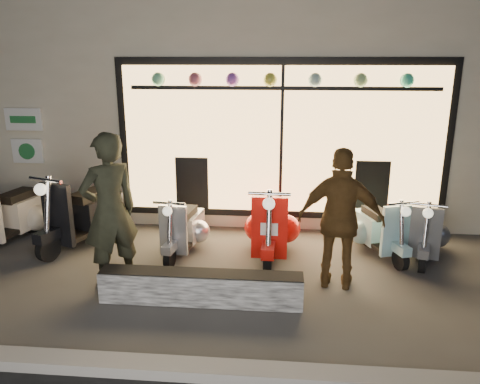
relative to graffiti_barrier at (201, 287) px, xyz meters
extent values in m
plane|color=#383533|center=(0.12, 0.65, -0.20)|extent=(40.00, 40.00, 0.00)
cube|color=slate|center=(0.12, -1.35, -0.14)|extent=(40.00, 0.25, 0.12)
cube|color=beige|center=(0.12, 5.65, 1.80)|extent=(10.00, 6.00, 4.00)
cube|color=black|center=(0.92, 2.63, 1.35)|extent=(5.45, 0.06, 2.65)
cube|color=#FFBF6B|center=(0.92, 2.59, 1.35)|extent=(5.20, 0.04, 2.40)
cube|color=black|center=(0.92, 2.55, 2.20)|extent=(4.90, 0.06, 0.06)
cube|color=white|center=(-3.48, 2.61, 1.65)|extent=(0.65, 0.04, 0.38)
cube|color=white|center=(-3.48, 2.61, 1.10)|extent=(0.55, 0.04, 0.42)
cube|color=black|center=(0.00, 0.00, 0.00)|extent=(2.45, 0.28, 0.40)
cylinder|color=black|center=(-0.61, 0.93, -0.05)|extent=(0.13, 0.31, 0.30)
cylinder|color=black|center=(-0.50, 1.81, -0.05)|extent=(0.14, 0.31, 0.30)
cube|color=#B4B4B9|center=(-0.58, 1.11, 0.30)|extent=(0.41, 0.11, 0.73)
cube|color=#B4B4B9|center=(-0.51, 1.72, 0.14)|extent=(0.45, 0.67, 0.41)
cube|color=black|center=(-0.52, 1.63, 0.39)|extent=(0.31, 0.53, 0.11)
sphere|color=#FFF2CC|center=(-0.61, 0.92, 0.65)|extent=(0.15, 0.15, 0.13)
cylinder|color=black|center=(0.78, 0.80, -0.02)|extent=(0.12, 0.37, 0.37)
cylinder|color=black|center=(0.82, 1.89, -0.02)|extent=(0.14, 0.37, 0.37)
cube|color=red|center=(0.79, 1.03, 0.41)|extent=(0.50, 0.09, 0.89)
cube|color=red|center=(0.81, 1.78, 0.21)|extent=(0.48, 0.78, 0.50)
cube|color=black|center=(0.81, 1.67, 0.52)|extent=(0.32, 0.62, 0.13)
sphere|color=#FFF2CC|center=(0.78, 0.79, 0.83)|extent=(0.17, 0.17, 0.16)
cylinder|color=black|center=(-2.42, 0.99, 0.00)|extent=(0.24, 0.41, 0.39)
cylinder|color=black|center=(-2.02, 2.07, 0.00)|extent=(0.26, 0.41, 0.39)
cube|color=black|center=(-2.34, 1.22, 0.44)|extent=(0.52, 0.26, 0.94)
cube|color=black|center=(-2.06, 1.96, 0.24)|extent=(0.73, 0.92, 0.53)
cube|color=black|center=(-2.10, 1.85, 0.56)|extent=(0.52, 0.71, 0.14)
sphere|color=#FFF2CC|center=(-2.43, 0.98, 0.89)|extent=(0.22, 0.22, 0.17)
cylinder|color=black|center=(-3.28, 2.08, -0.02)|extent=(0.21, 0.39, 0.37)
cube|color=beige|center=(-3.30, 1.97, 0.21)|extent=(0.61, 0.84, 0.50)
cube|color=black|center=(-3.32, 1.87, 0.52)|extent=(0.43, 0.66, 0.13)
cylinder|color=black|center=(2.62, 1.15, -0.05)|extent=(0.19, 0.32, 0.31)
cylinder|color=black|center=(2.33, 2.01, -0.05)|extent=(0.20, 0.33, 0.31)
cube|color=#88B8C1|center=(2.56, 1.33, 0.31)|extent=(0.42, 0.20, 0.75)
cube|color=#88B8C1|center=(2.36, 1.93, 0.15)|extent=(0.57, 0.73, 0.42)
cube|color=black|center=(2.39, 1.84, 0.40)|extent=(0.41, 0.56, 0.11)
sphere|color=#FFF2CC|center=(2.63, 1.15, 0.66)|extent=(0.17, 0.17, 0.14)
cylinder|color=black|center=(2.90, 1.10, -0.04)|extent=(0.18, 0.32, 0.31)
cylinder|color=black|center=(3.17, 1.97, -0.04)|extent=(0.20, 0.33, 0.31)
cube|color=#525459|center=(2.96, 1.28, 0.31)|extent=(0.42, 0.18, 0.75)
cube|color=#525459|center=(3.14, 1.88, 0.15)|extent=(0.55, 0.72, 0.42)
cube|color=black|center=(3.11, 1.80, 0.40)|extent=(0.39, 0.56, 0.11)
sphere|color=#FFF2CC|center=(2.90, 1.09, 0.67)|extent=(0.17, 0.17, 0.14)
imported|color=black|center=(-1.22, 0.40, 0.81)|extent=(0.87, 0.85, 2.01)
imported|color=brown|center=(1.69, 0.59, 0.71)|extent=(1.13, 0.61, 1.83)
camera|label=1|loc=(0.93, -5.03, 2.68)|focal=35.00mm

